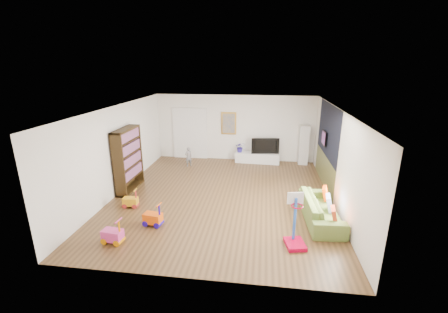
# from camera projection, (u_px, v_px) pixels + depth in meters

# --- Properties ---
(floor) EXTENTS (6.50, 7.50, 0.00)m
(floor) POSITION_uv_depth(u_px,v_px,m) (222.00, 196.00, 9.21)
(floor) COLOR brown
(floor) RESTS_ON ground
(ceiling) EXTENTS (6.50, 7.50, 0.00)m
(ceiling) POSITION_uv_depth(u_px,v_px,m) (222.00, 108.00, 8.40)
(ceiling) COLOR white
(ceiling) RESTS_ON ground
(wall_back) EXTENTS (6.50, 0.00, 2.70)m
(wall_back) POSITION_uv_depth(u_px,v_px,m) (235.00, 128.00, 12.35)
(wall_back) COLOR white
(wall_back) RESTS_ON ground
(wall_front) EXTENTS (6.50, 0.00, 2.70)m
(wall_front) POSITION_uv_depth(u_px,v_px,m) (192.00, 215.00, 5.26)
(wall_front) COLOR white
(wall_front) RESTS_ON ground
(wall_left) EXTENTS (0.00, 7.50, 2.70)m
(wall_left) POSITION_uv_depth(u_px,v_px,m) (118.00, 150.00, 9.22)
(wall_left) COLOR silver
(wall_left) RESTS_ON ground
(wall_right) EXTENTS (0.00, 7.50, 2.70)m
(wall_right) POSITION_uv_depth(u_px,v_px,m) (337.00, 158.00, 8.39)
(wall_right) COLOR silver
(wall_right) RESTS_ON ground
(navy_accent) EXTENTS (0.01, 3.20, 1.70)m
(navy_accent) POSITION_uv_depth(u_px,v_px,m) (328.00, 130.00, 9.57)
(navy_accent) COLOR black
(navy_accent) RESTS_ON wall_right
(olive_wainscot) EXTENTS (0.01, 3.20, 1.00)m
(olive_wainscot) POSITION_uv_depth(u_px,v_px,m) (324.00, 170.00, 9.97)
(olive_wainscot) COLOR brown
(olive_wainscot) RESTS_ON wall_right
(doorway) EXTENTS (1.45, 0.06, 2.10)m
(doorway) POSITION_uv_depth(u_px,v_px,m) (190.00, 134.00, 12.65)
(doorway) COLOR white
(doorway) RESTS_ON ground
(painting_back) EXTENTS (0.62, 0.06, 0.92)m
(painting_back) POSITION_uv_depth(u_px,v_px,m) (229.00, 123.00, 12.29)
(painting_back) COLOR gold
(painting_back) RESTS_ON wall_back
(artwork_right) EXTENTS (0.04, 0.56, 0.46)m
(artwork_right) POSITION_uv_depth(u_px,v_px,m) (324.00, 138.00, 9.86)
(artwork_right) COLOR #7F3F8C
(artwork_right) RESTS_ON wall_right
(media_console) EXTENTS (1.81, 0.55, 0.42)m
(media_console) POSITION_uv_depth(u_px,v_px,m) (257.00, 158.00, 12.26)
(media_console) COLOR silver
(media_console) RESTS_ON ground
(tall_cabinet) EXTENTS (0.38, 0.38, 1.58)m
(tall_cabinet) POSITION_uv_depth(u_px,v_px,m) (304.00, 145.00, 11.94)
(tall_cabinet) COLOR silver
(tall_cabinet) RESTS_ON ground
(bookshelf) EXTENTS (0.37, 1.37, 2.00)m
(bookshelf) POSITION_uv_depth(u_px,v_px,m) (128.00, 160.00, 9.43)
(bookshelf) COLOR #30210D
(bookshelf) RESTS_ON ground
(sofa) EXTENTS (0.94, 2.13, 0.61)m
(sofa) POSITION_uv_depth(u_px,v_px,m) (321.00, 209.00, 7.72)
(sofa) COLOR olive
(sofa) RESTS_ON ground
(basketball_hoop) EXTENTS (0.52, 0.59, 1.23)m
(basketball_hoop) POSITION_uv_depth(u_px,v_px,m) (297.00, 221.00, 6.51)
(basketball_hoop) COLOR #A90027
(basketball_hoop) RESTS_ON ground
(ride_on_yellow) EXTENTS (0.42, 0.28, 0.54)m
(ride_on_yellow) POSITION_uv_depth(u_px,v_px,m) (130.00, 198.00, 8.42)
(ride_on_yellow) COLOR gold
(ride_on_yellow) RESTS_ON ground
(ride_on_orange) EXTENTS (0.49, 0.34, 0.60)m
(ride_on_orange) POSITION_uv_depth(u_px,v_px,m) (153.00, 214.00, 7.46)
(ride_on_orange) COLOR #EE570B
(ride_on_orange) RESTS_ON ground
(ride_on_pink) EXTENTS (0.48, 0.32, 0.60)m
(ride_on_pink) POSITION_uv_depth(u_px,v_px,m) (112.00, 231.00, 6.72)
(ride_on_pink) COLOR #D6388B
(ride_on_pink) RESTS_ON ground
(child) EXTENTS (0.34, 0.33, 0.78)m
(child) POSITION_uv_depth(u_px,v_px,m) (188.00, 157.00, 11.77)
(child) COLOR slate
(child) RESTS_ON ground
(tv) EXTENTS (1.12, 0.30, 0.64)m
(tv) POSITION_uv_depth(u_px,v_px,m) (265.00, 145.00, 12.09)
(tv) COLOR black
(tv) RESTS_ON media_console
(vase_plant) EXTENTS (0.42, 0.38, 0.42)m
(vase_plant) POSITION_uv_depth(u_px,v_px,m) (240.00, 147.00, 12.24)
(vase_plant) COLOR #2E2294
(vase_plant) RESTS_ON media_console
(pillow_left) EXTENTS (0.14, 0.38, 0.37)m
(pillow_left) POSITION_uv_depth(u_px,v_px,m) (334.00, 215.00, 7.05)
(pillow_left) COLOR red
(pillow_left) RESTS_ON sofa
(pillow_center) EXTENTS (0.16, 0.41, 0.40)m
(pillow_center) POSITION_uv_depth(u_px,v_px,m) (329.00, 203.00, 7.66)
(pillow_center) COLOR silver
(pillow_center) RESTS_ON sofa
(pillow_right) EXTENTS (0.18, 0.36, 0.35)m
(pillow_right) POSITION_uv_depth(u_px,v_px,m) (325.00, 193.00, 8.25)
(pillow_right) COLOR #CD3700
(pillow_right) RESTS_ON sofa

